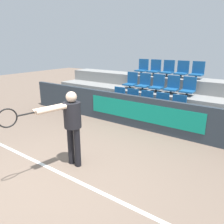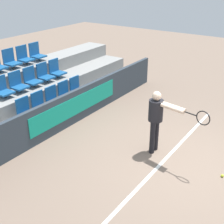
{
  "view_description": "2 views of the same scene",
  "coord_description": "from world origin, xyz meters",
  "px_view_note": "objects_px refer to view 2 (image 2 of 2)",
  "views": [
    {
      "loc": [
        3.09,
        -2.17,
        2.44
      ],
      "look_at": [
        0.25,
        1.8,
        0.93
      ],
      "focal_mm": 35.0,
      "sensor_mm": 36.0,
      "label": 1
    },
    {
      "loc": [
        -6.02,
        -2.18,
        4.15
      ],
      "look_at": [
        -0.33,
        1.71,
        0.95
      ],
      "focal_mm": 50.0,
      "sensor_mm": 36.0,
      "label": 2
    }
  ],
  "objects_px": {
    "stadium_chair_0": "(26,110)",
    "stadium_chair_14": "(37,53)",
    "tennis_player": "(158,116)",
    "stadium_chair_1": "(40,104)",
    "stadium_chair_5": "(2,89)",
    "stadium_chair_7": "(32,79)",
    "stadium_chair_4": "(77,88)",
    "stadium_chair_12": "(11,60)",
    "stadium_chair_9": "(56,70)",
    "stadium_chair_6": "(18,83)",
    "stadium_chair_3": "(66,93)",
    "stadium_chair_2": "(54,98)",
    "tennis_ball": "(222,176)",
    "stadium_chair_8": "(45,74)",
    "stadium_chair_13": "(24,57)"
  },
  "relations": [
    {
      "from": "stadium_chair_4",
      "to": "stadium_chair_5",
      "type": "height_order",
      "value": "stadium_chair_5"
    },
    {
      "from": "stadium_chair_2",
      "to": "stadium_chair_7",
      "type": "bearing_deg",
      "value": 90.0
    },
    {
      "from": "stadium_chair_3",
      "to": "stadium_chair_5",
      "type": "height_order",
      "value": "stadium_chair_5"
    },
    {
      "from": "tennis_ball",
      "to": "stadium_chair_8",
      "type": "bearing_deg",
      "value": 84.26
    },
    {
      "from": "stadium_chair_0",
      "to": "stadium_chair_14",
      "type": "distance_m",
      "value": 2.88
    },
    {
      "from": "stadium_chair_7",
      "to": "stadium_chair_12",
      "type": "xyz_separation_m",
      "value": [
        0.0,
        0.86,
        0.43
      ]
    },
    {
      "from": "stadium_chair_5",
      "to": "tennis_ball",
      "type": "relative_size",
      "value": 8.91
    },
    {
      "from": "stadium_chair_0",
      "to": "stadium_chair_12",
      "type": "height_order",
      "value": "stadium_chair_12"
    },
    {
      "from": "stadium_chair_3",
      "to": "stadium_chair_0",
      "type": "bearing_deg",
      "value": 180.0
    },
    {
      "from": "tennis_player",
      "to": "stadium_chair_1",
      "type": "bearing_deg",
      "value": 110.4
    },
    {
      "from": "stadium_chair_14",
      "to": "stadium_chair_6",
      "type": "bearing_deg",
      "value": -151.69
    },
    {
      "from": "stadium_chair_3",
      "to": "stadium_chair_6",
      "type": "height_order",
      "value": "stadium_chair_6"
    },
    {
      "from": "stadium_chair_5",
      "to": "stadium_chair_8",
      "type": "xyz_separation_m",
      "value": [
        1.6,
        0.0,
        0.0
      ]
    },
    {
      "from": "stadium_chair_7",
      "to": "stadium_chair_14",
      "type": "height_order",
      "value": "stadium_chair_14"
    },
    {
      "from": "stadium_chair_4",
      "to": "stadium_chair_2",
      "type": "bearing_deg",
      "value": 180.0
    },
    {
      "from": "tennis_ball",
      "to": "stadium_chair_6",
      "type": "bearing_deg",
      "value": 94.59
    },
    {
      "from": "stadium_chair_5",
      "to": "stadium_chair_7",
      "type": "distance_m",
      "value": 1.07
    },
    {
      "from": "stadium_chair_1",
      "to": "stadium_chair_12",
      "type": "relative_size",
      "value": 1.0
    },
    {
      "from": "stadium_chair_2",
      "to": "tennis_player",
      "type": "relative_size",
      "value": 0.37
    },
    {
      "from": "stadium_chair_2",
      "to": "stadium_chair_4",
      "type": "height_order",
      "value": "same"
    },
    {
      "from": "stadium_chair_5",
      "to": "tennis_ball",
      "type": "xyz_separation_m",
      "value": [
        1.01,
        -5.9,
        -1.08
      ]
    },
    {
      "from": "stadium_chair_1",
      "to": "tennis_player",
      "type": "height_order",
      "value": "tennis_player"
    },
    {
      "from": "stadium_chair_3",
      "to": "stadium_chair_14",
      "type": "xyz_separation_m",
      "value": [
        0.53,
        1.72,
        0.87
      ]
    },
    {
      "from": "stadium_chair_0",
      "to": "stadium_chair_2",
      "type": "xyz_separation_m",
      "value": [
        1.07,
        0.0,
        0.0
      ]
    },
    {
      "from": "stadium_chair_0",
      "to": "tennis_player",
      "type": "height_order",
      "value": "tennis_player"
    },
    {
      "from": "stadium_chair_14",
      "to": "stadium_chair_5",
      "type": "bearing_deg",
      "value": -158.0
    },
    {
      "from": "stadium_chair_13",
      "to": "tennis_player",
      "type": "xyz_separation_m",
      "value": [
        -0.49,
        -5.08,
        -0.56
      ]
    },
    {
      "from": "stadium_chair_1",
      "to": "stadium_chair_7",
      "type": "relative_size",
      "value": 1.0
    },
    {
      "from": "stadium_chair_1",
      "to": "stadium_chair_2",
      "type": "height_order",
      "value": "same"
    },
    {
      "from": "tennis_player",
      "to": "tennis_ball",
      "type": "bearing_deg",
      "value": -82.66
    },
    {
      "from": "stadium_chair_4",
      "to": "stadium_chair_13",
      "type": "height_order",
      "value": "stadium_chair_13"
    },
    {
      "from": "tennis_ball",
      "to": "stadium_chair_13",
      "type": "bearing_deg",
      "value": 84.99
    },
    {
      "from": "stadium_chair_3",
      "to": "stadium_chair_13",
      "type": "height_order",
      "value": "stadium_chair_13"
    },
    {
      "from": "stadium_chair_0",
      "to": "stadium_chair_8",
      "type": "height_order",
      "value": "stadium_chair_8"
    },
    {
      "from": "stadium_chair_6",
      "to": "stadium_chair_9",
      "type": "distance_m",
      "value": 1.6
    },
    {
      "from": "stadium_chair_6",
      "to": "stadium_chair_14",
      "type": "distance_m",
      "value": 1.87
    },
    {
      "from": "stadium_chair_5",
      "to": "stadium_chair_9",
      "type": "xyz_separation_m",
      "value": [
        2.13,
        0.0,
        0.0
      ]
    },
    {
      "from": "stadium_chair_3",
      "to": "tennis_ball",
      "type": "relative_size",
      "value": 8.91
    },
    {
      "from": "stadium_chair_0",
      "to": "stadium_chair_12",
      "type": "bearing_deg",
      "value": 58.25
    },
    {
      "from": "stadium_chair_8",
      "to": "tennis_player",
      "type": "distance_m",
      "value": 4.25
    },
    {
      "from": "tennis_player",
      "to": "tennis_ball",
      "type": "height_order",
      "value": "tennis_player"
    },
    {
      "from": "stadium_chair_5",
      "to": "tennis_ball",
      "type": "height_order",
      "value": "stadium_chair_5"
    },
    {
      "from": "stadium_chair_5",
      "to": "stadium_chair_4",
      "type": "bearing_deg",
      "value": -22.0
    },
    {
      "from": "tennis_ball",
      "to": "stadium_chair_1",
      "type": "bearing_deg",
      "value": 95.38
    },
    {
      "from": "stadium_chair_12",
      "to": "tennis_ball",
      "type": "xyz_separation_m",
      "value": [
        -0.06,
        -6.76,
        -1.51
      ]
    },
    {
      "from": "tennis_ball",
      "to": "stadium_chair_14",
      "type": "bearing_deg",
      "value": 80.55
    },
    {
      "from": "stadium_chair_1",
      "to": "stadium_chair_6",
      "type": "relative_size",
      "value": 1.0
    },
    {
      "from": "stadium_chair_3",
      "to": "stadium_chair_8",
      "type": "xyz_separation_m",
      "value": [
        0.0,
        0.86,
        0.43
      ]
    },
    {
      "from": "stadium_chair_1",
      "to": "stadium_chair_4",
      "type": "relative_size",
      "value": 1.0
    },
    {
      "from": "stadium_chair_4",
      "to": "stadium_chair_9",
      "type": "bearing_deg",
      "value": 90.0
    }
  ]
}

